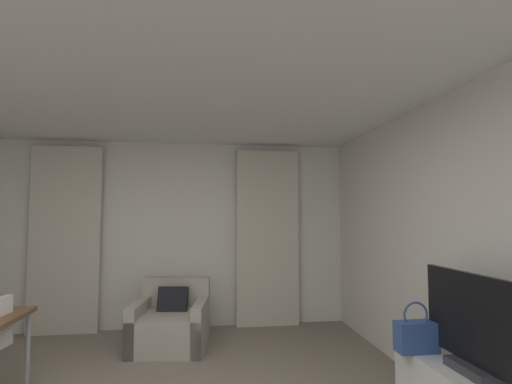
{
  "coord_description": "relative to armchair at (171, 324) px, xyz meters",
  "views": [
    {
      "loc": [
        0.46,
        -2.46,
        1.56
      ],
      "look_at": [
        1.01,
        1.49,
        1.81
      ],
      "focal_mm": 26.38,
      "sensor_mm": 36.0,
      "label": 1
    }
  ],
  "objects": [
    {
      "name": "tv_flatscreen",
      "position": [
        2.1,
        -2.42,
        0.58
      ],
      "size": [
        0.2,
        0.91,
        0.64
      ],
      "color": "#333338",
      "rests_on": "tv_console"
    },
    {
      "name": "armchair",
      "position": [
        0.0,
        0.0,
        0.0
      ],
      "size": [
        0.94,
        0.93,
        0.77
      ],
      "color": "#B2A899",
      "rests_on": "ground"
    },
    {
      "name": "curtain_left_panel",
      "position": [
        -1.46,
        0.69,
        0.98
      ],
      "size": [
        0.9,
        0.06,
        2.5
      ],
      "color": "beige",
      "rests_on": "ground"
    },
    {
      "name": "curtain_right_panel",
      "position": [
        1.29,
        0.69,
        0.98
      ],
      "size": [
        0.9,
        0.06,
        2.5
      ],
      "color": "beige",
      "rests_on": "ground"
    },
    {
      "name": "handbag_primary",
      "position": [
        1.95,
        -2.01,
        0.4
      ],
      "size": [
        0.3,
        0.14,
        0.37
      ],
      "color": "#335193",
      "rests_on": "tv_console"
    },
    {
      "name": "ceiling",
      "position": [
        -0.08,
        -2.21,
        2.36
      ],
      "size": [
        5.12,
        6.12,
        0.06
      ],
      "primitive_type": "cube",
      "color": "white",
      "rests_on": "wall_left"
    },
    {
      "name": "wall_window",
      "position": [
        -0.08,
        0.82,
        1.03
      ],
      "size": [
        5.12,
        0.06,
        2.6
      ],
      "color": "silver",
      "rests_on": "ground"
    },
    {
      "name": "wall_right",
      "position": [
        2.45,
        -2.21,
        1.03
      ],
      "size": [
        0.06,
        6.12,
        2.6
      ],
      "color": "silver",
      "rests_on": "ground"
    }
  ]
}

